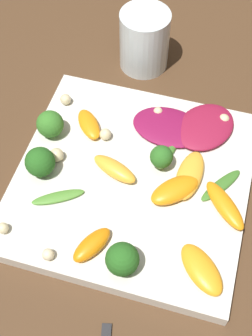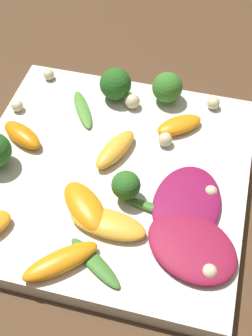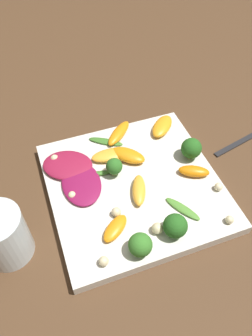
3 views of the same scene
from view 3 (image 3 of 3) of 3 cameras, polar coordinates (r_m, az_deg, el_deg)
ground_plane at (r=0.61m, az=1.35°, el=-3.78°), size 2.40×2.40×0.00m
plate at (r=0.60m, az=1.37°, el=-3.18°), size 0.30×0.30×0.02m
drinking_glass at (r=0.54m, az=-20.68°, el=-11.00°), size 0.08×0.08×0.10m
radicchio_leaf_0 at (r=0.59m, az=-7.78°, el=-2.63°), size 0.07×0.11×0.01m
radicchio_leaf_1 at (r=0.62m, az=-10.12°, el=0.52°), size 0.12×0.11×0.01m
orange_segment_0 at (r=0.68m, az=6.32°, el=7.26°), size 0.07×0.07×0.02m
orange_segment_1 at (r=0.63m, az=-2.50°, el=2.32°), size 0.08×0.04×0.01m
orange_segment_2 at (r=0.57m, az=2.33°, el=-3.83°), size 0.05×0.07×0.02m
orange_segment_3 at (r=0.62m, az=0.32°, el=2.24°), size 0.07×0.07×0.02m
orange_segment_4 at (r=0.61m, az=11.74°, el=-0.56°), size 0.06×0.05×0.02m
orange_segment_5 at (r=0.67m, az=-1.27°, el=6.11°), size 0.07×0.07×0.02m
orange_segment_6 at (r=0.53m, az=-1.89°, el=-10.44°), size 0.06×0.06×0.01m
broccoli_floret_0 at (r=0.63m, az=11.30°, el=3.36°), size 0.04×0.04×0.04m
broccoli_floret_1 at (r=0.59m, az=-2.06°, el=0.26°), size 0.03×0.03×0.04m
broccoli_floret_2 at (r=0.52m, az=8.57°, el=-9.95°), size 0.04×0.04×0.04m
broccoli_floret_3 at (r=0.51m, az=2.50°, el=-13.24°), size 0.04×0.04×0.04m
arugula_sprig_0 at (r=0.60m, az=-5.49°, el=-1.07°), size 0.08×0.02×0.01m
arugula_sprig_1 at (r=0.66m, az=-3.54°, el=4.63°), size 0.07×0.05×0.01m
arugula_sprig_2 at (r=0.57m, az=9.84°, el=-7.01°), size 0.05×0.07×0.01m
macadamia_nut_0 at (r=0.55m, az=-1.70°, el=-7.69°), size 0.02×0.02×0.02m
macadamia_nut_1 at (r=0.57m, az=17.58°, el=-8.58°), size 0.01×0.01×0.01m
macadamia_nut_2 at (r=0.51m, az=-3.92°, el=-15.90°), size 0.02×0.02×0.02m
macadamia_nut_3 at (r=0.58m, az=-9.36°, el=-4.67°), size 0.01×0.01×0.01m
macadamia_nut_4 at (r=0.53m, az=5.96°, el=-10.25°), size 0.02×0.02×0.02m
macadamia_nut_5 at (r=0.60m, az=15.81°, el=-3.16°), size 0.01×0.01×0.01m
macadamia_nut_6 at (r=0.63m, az=-12.33°, el=1.61°), size 0.02×0.02×0.02m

